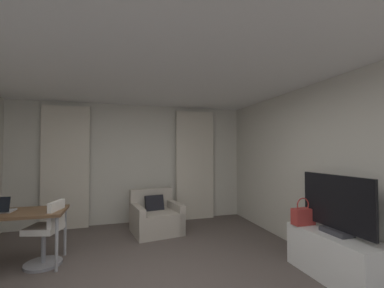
{
  "coord_description": "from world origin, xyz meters",
  "views": [
    {
      "loc": [
        -0.34,
        -2.72,
        1.58
      ],
      "look_at": [
        0.78,
        1.12,
        1.69
      ],
      "focal_mm": 23.48,
      "sensor_mm": 36.0,
      "label": 1
    }
  ],
  "objects_px": {
    "desk": "(5,217)",
    "desk_chair": "(47,237)",
    "tv_flatscreen": "(336,206)",
    "handbag_primary": "(303,216)",
    "tv_console": "(335,256)",
    "armchair": "(156,218)"
  },
  "relations": [
    {
      "from": "desk",
      "to": "desk_chair",
      "type": "bearing_deg",
      "value": -3.31
    },
    {
      "from": "tv_flatscreen",
      "to": "handbag_primary",
      "type": "relative_size",
      "value": 2.78
    },
    {
      "from": "tv_console",
      "to": "armchair",
      "type": "bearing_deg",
      "value": 127.61
    },
    {
      "from": "desk_chair",
      "to": "tv_flatscreen",
      "type": "height_order",
      "value": "tv_flatscreen"
    },
    {
      "from": "armchair",
      "to": "desk_chair",
      "type": "bearing_deg",
      "value": -149.18
    },
    {
      "from": "desk",
      "to": "tv_flatscreen",
      "type": "bearing_deg",
      "value": -20.3
    },
    {
      "from": "desk",
      "to": "tv_console",
      "type": "bearing_deg",
      "value": -19.97
    },
    {
      "from": "desk",
      "to": "tv_flatscreen",
      "type": "height_order",
      "value": "tv_flatscreen"
    },
    {
      "from": "desk_chair",
      "to": "tv_console",
      "type": "height_order",
      "value": "desk_chair"
    },
    {
      "from": "tv_console",
      "to": "desk_chair",
      "type": "bearing_deg",
      "value": 157.85
    },
    {
      "from": "armchair",
      "to": "desk",
      "type": "relative_size",
      "value": 0.68
    },
    {
      "from": "desk",
      "to": "desk_chair",
      "type": "xyz_separation_m",
      "value": [
        0.5,
        -0.03,
        -0.3
      ]
    },
    {
      "from": "desk",
      "to": "handbag_primary",
      "type": "distance_m",
      "value": 4.04
    },
    {
      "from": "tv_console",
      "to": "tv_flatscreen",
      "type": "height_order",
      "value": "tv_flatscreen"
    },
    {
      "from": "armchair",
      "to": "desk_chair",
      "type": "relative_size",
      "value": 1.13
    },
    {
      "from": "tv_flatscreen",
      "to": "handbag_primary",
      "type": "height_order",
      "value": "tv_flatscreen"
    },
    {
      "from": "tv_flatscreen",
      "to": "handbag_primary",
      "type": "distance_m",
      "value": 0.5
    },
    {
      "from": "handbag_primary",
      "to": "tv_flatscreen",
      "type": "bearing_deg",
      "value": -75.3
    },
    {
      "from": "tv_flatscreen",
      "to": "handbag_primary",
      "type": "bearing_deg",
      "value": 104.7
    },
    {
      "from": "armchair",
      "to": "handbag_primary",
      "type": "relative_size",
      "value": 2.7
    },
    {
      "from": "tv_console",
      "to": "tv_flatscreen",
      "type": "xyz_separation_m",
      "value": [
        0.0,
        -0.03,
        0.62
      ]
    },
    {
      "from": "armchair",
      "to": "tv_console",
      "type": "height_order",
      "value": "armchair"
    }
  ]
}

